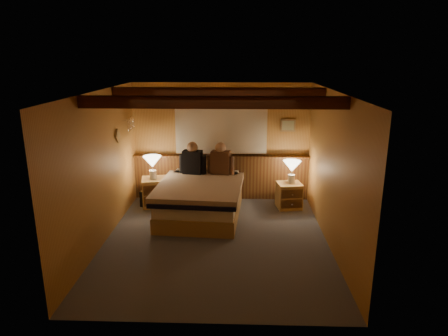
{
  "coord_description": "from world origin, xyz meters",
  "views": [
    {
      "loc": [
        0.34,
        -5.94,
        2.91
      ],
      "look_at": [
        0.12,
        0.4,
        1.12
      ],
      "focal_mm": 32.0,
      "sensor_mm": 36.0,
      "label": 1
    }
  ],
  "objects_px": {
    "bed": "(201,199)",
    "lamp_left": "(152,163)",
    "lamp_right": "(292,168)",
    "duffel_bag": "(155,197)",
    "nightstand_left": "(156,192)",
    "person_left": "(193,161)",
    "person_right": "(221,161)",
    "nightstand_right": "(289,196)"
  },
  "relations": [
    {
      "from": "nightstand_right",
      "to": "person_left",
      "type": "distance_m",
      "value": 2.02
    },
    {
      "from": "person_right",
      "to": "bed",
      "type": "bearing_deg",
      "value": -109.82
    },
    {
      "from": "nightstand_right",
      "to": "lamp_left",
      "type": "height_order",
      "value": "lamp_left"
    },
    {
      "from": "bed",
      "to": "lamp_left",
      "type": "height_order",
      "value": "lamp_left"
    },
    {
      "from": "nightstand_left",
      "to": "duffel_bag",
      "type": "bearing_deg",
      "value": 128.06
    },
    {
      "from": "bed",
      "to": "person_right",
      "type": "relative_size",
      "value": 3.09
    },
    {
      "from": "lamp_left",
      "to": "lamp_right",
      "type": "bearing_deg",
      "value": 0.26
    },
    {
      "from": "person_left",
      "to": "duffel_bag",
      "type": "relative_size",
      "value": 1.18
    },
    {
      "from": "nightstand_right",
      "to": "lamp_left",
      "type": "distance_m",
      "value": 2.76
    },
    {
      "from": "nightstand_left",
      "to": "lamp_left",
      "type": "relative_size",
      "value": 1.29
    },
    {
      "from": "nightstand_right",
      "to": "bed",
      "type": "bearing_deg",
      "value": -172.52
    },
    {
      "from": "duffel_bag",
      "to": "bed",
      "type": "bearing_deg",
      "value": -21.9
    },
    {
      "from": "lamp_left",
      "to": "person_right",
      "type": "height_order",
      "value": "person_right"
    },
    {
      "from": "person_right",
      "to": "lamp_left",
      "type": "bearing_deg",
      "value": -165.05
    },
    {
      "from": "lamp_left",
      "to": "duffel_bag",
      "type": "bearing_deg",
      "value": 79.76
    },
    {
      "from": "nightstand_left",
      "to": "person_right",
      "type": "distance_m",
      "value": 1.45
    },
    {
      "from": "bed",
      "to": "person_left",
      "type": "bearing_deg",
      "value": 112.96
    },
    {
      "from": "lamp_right",
      "to": "person_right",
      "type": "bearing_deg",
      "value": 175.86
    },
    {
      "from": "lamp_right",
      "to": "duffel_bag",
      "type": "height_order",
      "value": "lamp_right"
    },
    {
      "from": "lamp_right",
      "to": "duffel_bag",
      "type": "relative_size",
      "value": 0.8
    },
    {
      "from": "lamp_right",
      "to": "nightstand_right",
      "type": "bearing_deg",
      "value": -154.38
    },
    {
      "from": "duffel_bag",
      "to": "nightstand_left",
      "type": "bearing_deg",
      "value": -32.79
    },
    {
      "from": "lamp_right",
      "to": "person_right",
      "type": "distance_m",
      "value": 1.39
    },
    {
      "from": "person_left",
      "to": "lamp_right",
      "type": "bearing_deg",
      "value": 5.49
    },
    {
      "from": "person_left",
      "to": "duffel_bag",
      "type": "bearing_deg",
      "value": -166.71
    },
    {
      "from": "bed",
      "to": "nightstand_left",
      "type": "relative_size",
      "value": 3.39
    },
    {
      "from": "lamp_left",
      "to": "person_left",
      "type": "bearing_deg",
      "value": 8.29
    },
    {
      "from": "person_right",
      "to": "person_left",
      "type": "bearing_deg",
      "value": -169.93
    },
    {
      "from": "bed",
      "to": "nightstand_right",
      "type": "relative_size",
      "value": 3.93
    },
    {
      "from": "duffel_bag",
      "to": "person_right",
      "type": "bearing_deg",
      "value": 9.94
    },
    {
      "from": "person_right",
      "to": "lamp_right",
      "type": "bearing_deg",
      "value": 5.96
    },
    {
      "from": "bed",
      "to": "nightstand_left",
      "type": "xyz_separation_m",
      "value": [
        -0.95,
        0.52,
        -0.06
      ]
    },
    {
      "from": "nightstand_right",
      "to": "lamp_right",
      "type": "xyz_separation_m",
      "value": [
        0.03,
        0.02,
        0.57
      ]
    },
    {
      "from": "nightstand_left",
      "to": "duffel_bag",
      "type": "distance_m",
      "value": 0.12
    },
    {
      "from": "bed",
      "to": "person_right",
      "type": "bearing_deg",
      "value": 64.3
    },
    {
      "from": "nightstand_right",
      "to": "person_left",
      "type": "xyz_separation_m",
      "value": [
        -1.91,
        0.12,
        0.67
      ]
    },
    {
      "from": "duffel_bag",
      "to": "lamp_right",
      "type": "bearing_deg",
      "value": 6.39
    },
    {
      "from": "bed",
      "to": "lamp_right",
      "type": "relative_size",
      "value": 4.5
    },
    {
      "from": "lamp_left",
      "to": "nightstand_left",
      "type": "bearing_deg",
      "value": 46.02
    },
    {
      "from": "nightstand_right",
      "to": "lamp_right",
      "type": "distance_m",
      "value": 0.57
    },
    {
      "from": "nightstand_right",
      "to": "nightstand_left",
      "type": "bearing_deg",
      "value": 170.7
    },
    {
      "from": "lamp_right",
      "to": "person_left",
      "type": "xyz_separation_m",
      "value": [
        -1.94,
        0.1,
        0.1
      ]
    }
  ]
}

